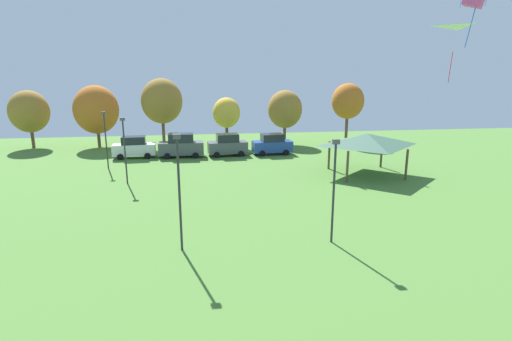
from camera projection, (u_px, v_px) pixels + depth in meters
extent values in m
pyramid|color=white|center=(456.00, 42.00, 32.13)|extent=(2.84, 2.91, 0.36)
cylinder|color=red|center=(450.00, 67.00, 32.00)|extent=(0.32, 0.29, 2.40)
cube|color=#E54C93|center=(473.00, 2.00, 24.01)|extent=(1.54, 1.53, 0.82)
cylinder|color=blue|center=(470.00, 28.00, 24.36)|extent=(0.30, 0.29, 2.27)
cube|color=silver|center=(134.00, 149.00, 41.64)|extent=(4.43, 1.99, 1.14)
cube|color=#1E232D|center=(134.00, 140.00, 41.41)|extent=(2.48, 1.72, 0.80)
cylinder|color=black|center=(147.00, 156.00, 41.24)|extent=(0.65, 0.26, 0.64)
cylinder|color=black|center=(148.00, 153.00, 42.86)|extent=(0.65, 0.26, 0.64)
cylinder|color=black|center=(120.00, 157.00, 40.70)|extent=(0.65, 0.26, 0.64)
cylinder|color=black|center=(122.00, 154.00, 42.31)|extent=(0.65, 0.26, 0.64)
cube|color=#4C5156|center=(181.00, 148.00, 41.95)|extent=(4.65, 1.78, 1.29)
cube|color=#1E232D|center=(181.00, 138.00, 41.69)|extent=(2.56, 1.63, 0.90)
cylinder|color=black|center=(195.00, 155.00, 41.46)|extent=(0.64, 0.22, 0.64)
cylinder|color=black|center=(195.00, 152.00, 43.16)|extent=(0.64, 0.22, 0.64)
cylinder|color=black|center=(167.00, 156.00, 41.06)|extent=(0.64, 0.22, 0.64)
cylinder|color=black|center=(168.00, 153.00, 42.75)|extent=(0.64, 0.22, 0.64)
cube|color=#4C5156|center=(228.00, 147.00, 42.72)|extent=(4.27, 2.16, 1.20)
cube|color=#1E232D|center=(227.00, 138.00, 42.48)|extent=(2.41, 1.86, 0.84)
cylinder|color=black|center=(241.00, 154.00, 42.28)|extent=(0.66, 0.27, 0.64)
cylinder|color=black|center=(238.00, 151.00, 44.01)|extent=(0.66, 0.27, 0.64)
cylinder|color=black|center=(217.00, 155.00, 41.73)|extent=(0.66, 0.27, 0.64)
cylinder|color=black|center=(215.00, 152.00, 43.45)|extent=(0.66, 0.27, 0.64)
cube|color=#234299|center=(272.00, 146.00, 43.44)|extent=(4.36, 2.11, 1.14)
cube|color=#1E232D|center=(272.00, 137.00, 43.21)|extent=(2.44, 1.84, 0.80)
cylinder|color=black|center=(286.00, 152.00, 42.97)|extent=(0.65, 0.26, 0.64)
cylinder|color=black|center=(281.00, 149.00, 44.72)|extent=(0.65, 0.26, 0.64)
cylinder|color=black|center=(262.00, 153.00, 42.44)|extent=(0.65, 0.26, 0.64)
cylinder|color=black|center=(259.00, 150.00, 44.19)|extent=(0.65, 0.26, 0.64)
cylinder|color=brown|center=(347.00, 167.00, 32.22)|extent=(0.20, 0.20, 2.60)
cylinder|color=brown|center=(407.00, 165.00, 32.92)|extent=(0.20, 0.20, 2.60)
cylinder|color=brown|center=(329.00, 155.00, 36.70)|extent=(0.20, 0.20, 2.60)
cylinder|color=brown|center=(381.00, 154.00, 37.40)|extent=(0.20, 0.20, 2.60)
pyramid|color=#3D604C|center=(367.00, 139.00, 34.38)|extent=(6.60, 6.04, 1.00)
cylinder|color=#2D2D33|center=(106.00, 142.00, 36.60)|extent=(0.12, 0.12, 5.04)
cube|color=#4C4C51|center=(103.00, 113.00, 35.97)|extent=(0.36, 0.20, 0.24)
cylinder|color=#2D2D33|center=(125.00, 153.00, 31.52)|extent=(0.12, 0.12, 5.07)
cube|color=#4C4C51|center=(122.00, 119.00, 30.89)|extent=(0.36, 0.20, 0.24)
cylinder|color=#2D2D33|center=(180.00, 196.00, 19.41)|extent=(0.12, 0.12, 5.64)
cube|color=#4C4C51|center=(177.00, 137.00, 18.71)|extent=(0.36, 0.20, 0.24)
cylinder|color=#2D2D33|center=(333.00, 195.00, 20.40)|extent=(0.12, 0.12, 5.23)
cube|color=#4C4C51|center=(336.00, 142.00, 19.75)|extent=(0.36, 0.20, 0.24)
cylinder|color=brown|center=(32.00, 137.00, 47.32)|extent=(0.36, 0.36, 2.60)
ellipsoid|color=olive|center=(29.00, 112.00, 46.61)|extent=(4.45, 4.45, 4.90)
cylinder|color=brown|center=(99.00, 136.00, 47.71)|extent=(0.36, 0.36, 2.52)
ellipsoid|color=#BC6623|center=(96.00, 110.00, 46.95)|extent=(5.15, 5.15, 5.67)
cylinder|color=brown|center=(164.00, 132.00, 47.63)|extent=(0.36, 0.36, 3.65)
ellipsoid|color=olive|center=(162.00, 101.00, 46.76)|extent=(4.78, 4.78, 5.26)
cylinder|color=brown|center=(227.00, 135.00, 48.14)|extent=(0.36, 0.36, 2.83)
ellipsoid|color=gold|center=(226.00, 113.00, 47.51)|extent=(3.26, 3.26, 3.59)
cylinder|color=brown|center=(285.00, 133.00, 49.61)|extent=(0.36, 0.36, 2.75)
ellipsoid|color=olive|center=(285.00, 109.00, 48.91)|extent=(4.20, 4.20, 4.62)
cylinder|color=brown|center=(346.00, 128.00, 49.95)|extent=(0.36, 0.36, 3.79)
ellipsoid|color=#BC6623|center=(348.00, 101.00, 49.14)|extent=(3.95, 3.95, 4.35)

